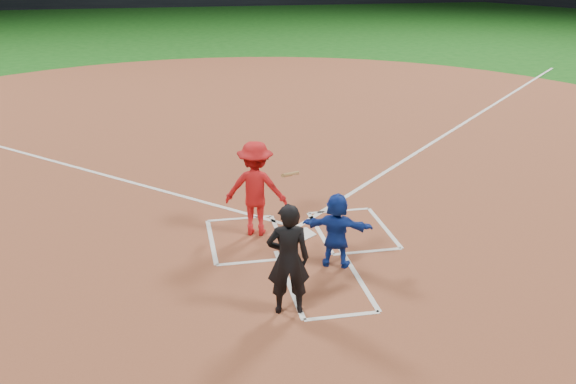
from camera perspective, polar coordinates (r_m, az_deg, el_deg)
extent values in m
plane|color=#134F14|center=(11.59, 1.07, -3.82)|extent=(120.00, 120.00, 0.00)
cylinder|color=brown|center=(17.13, -3.17, 4.49)|extent=(28.00, 28.00, 0.01)
cylinder|color=white|center=(11.58, 1.08, -3.73)|extent=(0.60, 0.60, 0.02)
imported|color=#1334A2|center=(10.27, 4.34, -3.40)|extent=(1.20, 0.77, 1.24)
imported|color=black|center=(8.88, 0.02, -6.00)|extent=(0.64, 0.46, 1.64)
cube|color=white|center=(12.26, -4.32, -2.36)|extent=(1.22, 0.08, 0.01)
cube|color=white|center=(10.62, -3.08, -6.21)|extent=(1.22, 0.08, 0.01)
cube|color=white|center=(11.52, -0.73, -3.90)|extent=(0.08, 1.83, 0.01)
cube|color=white|center=(11.38, -6.80, -4.38)|extent=(0.08, 1.83, 0.01)
cube|color=white|center=(12.61, 4.55, -1.68)|extent=(1.22, 0.08, 0.01)
cube|color=white|center=(11.02, 7.09, -5.27)|extent=(1.22, 0.08, 0.01)
cube|color=white|center=(11.66, 2.86, -3.60)|extent=(0.08, 1.83, 0.01)
cube|color=white|center=(11.99, 8.53, -3.10)|extent=(0.08, 1.83, 0.01)
cube|color=white|center=(10.00, 0.04, -8.02)|extent=(0.08, 2.20, 0.01)
cube|color=white|center=(10.24, 6.14, -7.39)|extent=(0.08, 2.20, 0.01)
cube|color=white|center=(9.19, 4.83, -10.93)|extent=(1.10, 0.08, 0.01)
cube|color=white|center=(20.54, 16.30, 6.49)|extent=(14.21, 14.21, 0.01)
imported|color=red|center=(11.32, -2.90, 0.31)|extent=(1.25, 0.94, 1.71)
cylinder|color=#A2713B|center=(11.18, 0.23, 1.60)|extent=(0.48, 0.76, 0.28)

